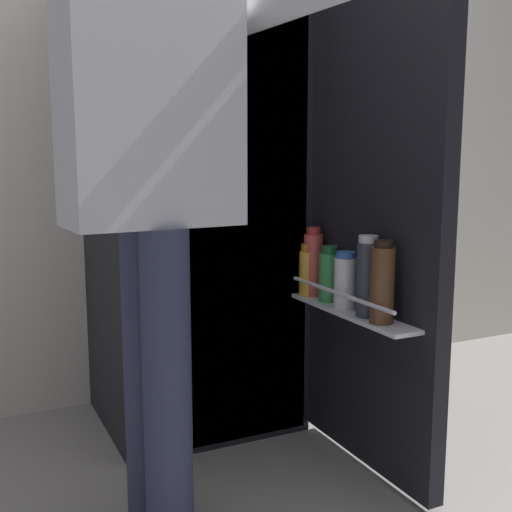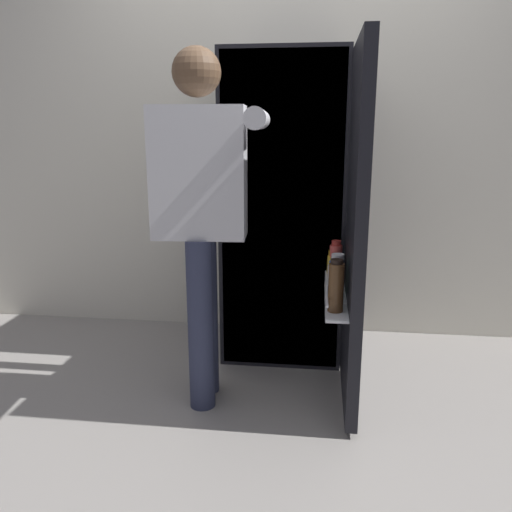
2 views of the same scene
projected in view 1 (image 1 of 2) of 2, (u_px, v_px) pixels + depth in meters
ground_plane at (256, 481)px, 1.92m from camera, size 5.85×5.85×0.00m
kitchen_wall at (158, 62)px, 2.50m from camera, size 4.40×0.10×2.70m
refrigerator at (203, 196)px, 2.24m from camera, size 0.71×1.24×1.68m
person at (155, 159)px, 1.53m from camera, size 0.56×0.70×1.63m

